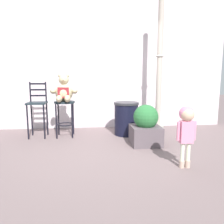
{
  "coord_description": "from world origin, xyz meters",
  "views": [
    {
      "loc": [
        -0.23,
        -3.72,
        1.28
      ],
      "look_at": [
        0.18,
        0.18,
        0.66
      ],
      "focal_mm": 34.88,
      "sensor_mm": 36.0,
      "label": 1
    }
  ],
  "objects": [
    {
      "name": "bar_chair_empty",
      "position": [
        -1.35,
        1.06,
        0.68
      ],
      "size": [
        0.39,
        0.39,
        1.19
      ],
      "color": "#1C282E",
      "rests_on": "ground_plane"
    },
    {
      "name": "planter_with_shrub",
      "position": [
        0.84,
        0.27,
        0.36
      ],
      "size": [
        0.56,
        0.56,
        0.78
      ],
      "color": "#594D53",
      "rests_on": "ground_plane"
    },
    {
      "name": "bar_stool_with_teddy",
      "position": [
        -0.77,
        1.03,
        0.57
      ],
      "size": [
        0.44,
        0.44,
        0.78
      ],
      "color": "#1C282E",
      "rests_on": "ground_plane"
    },
    {
      "name": "child_walking",
      "position": [
        1.12,
        -0.86,
        0.64
      ],
      "size": [
        0.28,
        0.22,
        0.89
      ],
      "rotation": [
        0.0,
        0.0,
        -1.94
      ],
      "color": "#C2A391",
      "rests_on": "ground_plane"
    },
    {
      "name": "teddy_bear",
      "position": [
        -0.77,
        1.0,
        0.99
      ],
      "size": [
        0.58,
        0.52,
        0.59
      ],
      "color": "tan",
      "rests_on": "bar_stool_with_teddy"
    },
    {
      "name": "building_wall",
      "position": [
        0.0,
        2.0,
        1.73
      ],
      "size": [
        6.58,
        0.3,
        3.46
      ],
      "primitive_type": "cube",
      "color": "silver",
      "rests_on": "ground_plane"
    },
    {
      "name": "trash_bin",
      "position": [
        0.59,
        1.04,
        0.37
      ],
      "size": [
        0.56,
        0.56,
        0.74
      ],
      "color": "black",
      "rests_on": "ground_plane"
    },
    {
      "name": "ground_plane",
      "position": [
        0.0,
        0.0,
        0.0
      ],
      "size": [
        24.0,
        24.0,
        0.0
      ],
      "primitive_type": "plane",
      "color": "#725F60"
    },
    {
      "name": "lamppost",
      "position": [
        1.34,
        1.12,
        1.22
      ],
      "size": [
        0.29,
        0.29,
        3.04
      ],
      "color": "#A7A59C",
      "rests_on": "ground_plane"
    }
  ]
}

